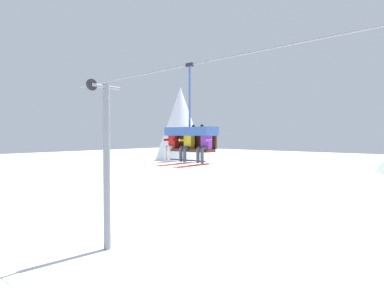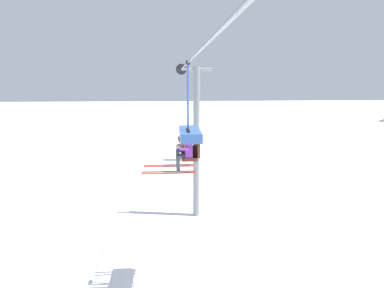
# 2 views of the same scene
# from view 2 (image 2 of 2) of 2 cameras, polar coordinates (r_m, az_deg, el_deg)

# --- Properties ---
(lift_tower_near) EXTENTS (0.36, 1.88, 8.48)m
(lift_tower_near) POSITION_cam_2_polar(r_m,az_deg,el_deg) (16.39, 0.78, 0.67)
(lift_tower_near) COLOR slate
(lift_tower_near) RESTS_ON ground_plane
(lift_cable) EXTENTS (17.26, 0.05, 0.05)m
(lift_cable) POSITION_cam_2_polar(r_m,az_deg,el_deg) (8.41, -0.24, 15.77)
(lift_cable) COLOR slate
(chairlift_chair) EXTENTS (1.92, 0.74, 3.36)m
(chairlift_chair) POSITION_cam_2_polar(r_m,az_deg,el_deg) (10.01, -0.34, 1.28)
(chairlift_chair) COLOR #512819
(skier_red) EXTENTS (0.46, 1.70, 1.23)m
(skier_red) POSITION_cam_2_polar(r_m,az_deg,el_deg) (10.80, -1.76, 0.35)
(skier_red) COLOR red
(skier_yellow) EXTENTS (0.48, 1.70, 1.34)m
(skier_yellow) POSITION_cam_2_polar(r_m,az_deg,el_deg) (10.06, -1.55, -0.41)
(skier_yellow) COLOR yellow
(skier_purple) EXTENTS (0.48, 1.70, 1.34)m
(skier_purple) POSITION_cam_2_polar(r_m,az_deg,el_deg) (9.34, -1.36, -1.40)
(skier_purple) COLOR purple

